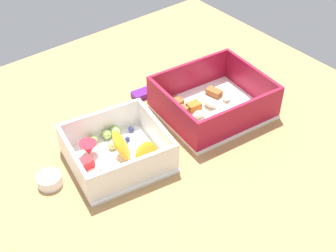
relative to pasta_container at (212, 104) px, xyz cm
name	(u,v)px	position (x,y,z in cm)	size (l,w,h in cm)	color
table_surface	(173,138)	(-9.46, -0.20, -3.11)	(80.00, 80.00, 2.00)	#9E7547
pasta_container	(212,104)	(0.00, 0.00, 0.00)	(20.36, 17.97, 6.74)	white
fruit_bowl	(117,152)	(-21.03, 0.17, -0.05)	(17.48, 16.39, 5.90)	white
candy_bar	(149,92)	(-5.62, 12.00, -1.51)	(7.00, 2.40, 1.20)	#51197A
paper_cup_liner	(50,180)	(-32.22, 2.42, -1.20)	(3.90, 3.90, 1.83)	white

